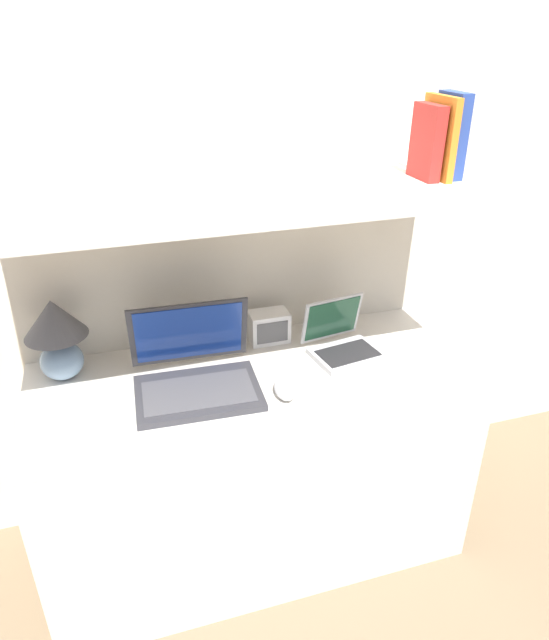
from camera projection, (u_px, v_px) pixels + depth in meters
name	position (u px, v px, depth m)	size (l,w,h in m)	color
ground_plane	(280.00, 604.00, 1.89)	(12.00, 12.00, 0.00)	#7A664C
wall_back	(222.00, 199.00, 1.88)	(6.00, 0.05, 2.40)	silver
desk	(255.00, 464.00, 1.97)	(1.39, 0.58, 0.72)	silver
back_riser	(232.00, 353.00, 2.10)	(1.39, 0.04, 1.26)	silver
shelf	(243.00, 198.00, 1.60)	(1.39, 0.52, 0.03)	silver
table_lamp	(56.00, 332.00, 1.72)	(0.19, 0.19, 0.27)	#7593B2
laptop_large	(195.00, 373.00, 1.72)	(0.38, 0.34, 0.24)	#333338
laptop_small	(342.00, 342.00, 1.91)	(0.25, 0.24, 0.18)	silver
computer_mouse	(285.00, 389.00, 1.70)	(0.08, 0.12, 0.04)	white
router_box	(269.00, 327.00, 1.98)	(0.14, 0.09, 0.11)	white
book_blue	(451.00, 136.00, 1.71)	(0.04, 0.13, 0.25)	#284293
book_orange	(439.00, 138.00, 1.70)	(0.02, 0.17, 0.24)	orange
book_red	(427.00, 142.00, 1.69)	(0.04, 0.14, 0.22)	#A82823
shelf_gadget	(23.00, 200.00, 1.43)	(0.06, 0.05, 0.06)	#99999E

